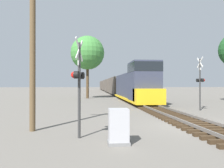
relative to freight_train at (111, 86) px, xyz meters
The scene contains 8 objects.
ground_plane 50.38m from the freight_train, 90.00° to the right, with size 400.00×400.00×0.00m, color #666059.
rail_track_bed 50.38m from the freight_train, 90.00° to the right, with size 2.60×160.00×0.31m.
freight_train is the anchor object (origin of this frame).
crossing_signal_near 52.59m from the freight_train, 96.72° to the right, with size 0.53×1.01×4.12m.
crossing_signal_far 43.60m from the freight_train, 85.10° to the right, with size 0.37×1.01×4.59m.
relay_cabinet 53.56m from the freight_train, 94.96° to the right, with size 0.80×0.68×1.32m.
utility_pole 51.38m from the freight_train, 99.44° to the right, with size 1.80×0.27×7.69m.
tree_mid_background 26.80m from the freight_train, 103.64° to the right, with size 5.51×5.51×10.20m.
Camera 1 is at (-5.65, -11.02, 2.20)m, focal length 35.00 mm.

